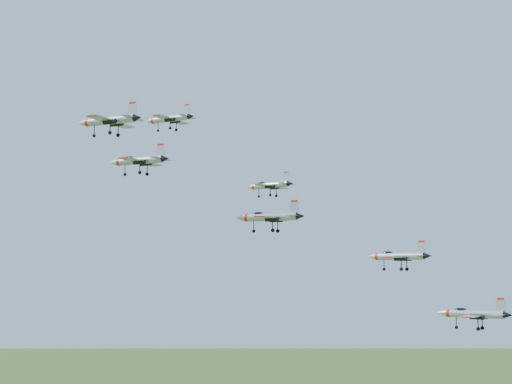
% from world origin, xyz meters
% --- Properties ---
extents(jet_lead, '(12.15, 10.14, 3.25)m').
position_xyz_m(jet_lead, '(-12.94, 11.56, 142.43)').
color(jet_lead, '#AAAFB6').
extents(jet_left_high, '(13.13, 10.88, 3.51)m').
position_xyz_m(jet_left_high, '(-11.40, -3.30, 131.56)').
color(jet_left_high, '#AAAFB6').
extents(jet_right_high, '(12.74, 10.52, 3.41)m').
position_xyz_m(jet_right_high, '(-9.24, -17.05, 136.16)').
color(jet_right_high, '#AAAFB6').
extents(jet_left_low, '(10.51, 8.93, 2.86)m').
position_xyz_m(jet_left_low, '(10.34, 7.10, 127.27)').
color(jet_left_low, '#AAAFB6').
extents(jet_right_low, '(12.13, 10.00, 3.24)m').
position_xyz_m(jet_right_low, '(15.76, -8.53, 120.18)').
color(jet_right_low, '#AAAFB6').
extents(jet_trail, '(10.74, 9.14, 2.92)m').
position_xyz_m(jet_trail, '(35.86, -5.60, 113.81)').
color(jet_trail, '#AAAFB6').
extents(jet_extra, '(12.52, 10.58, 3.38)m').
position_xyz_m(jet_extra, '(45.95, 6.12, 104.55)').
color(jet_extra, '#AAAFB6').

